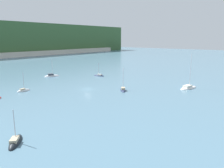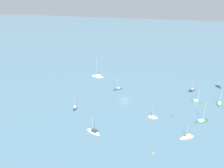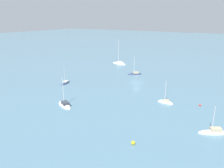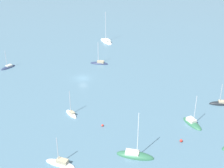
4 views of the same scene
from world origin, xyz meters
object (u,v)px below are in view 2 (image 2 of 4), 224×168
sailboat_2 (153,117)px  mooring_buoy_2 (205,109)px  sailboat_5 (219,104)px  sailboat_8 (187,137)px  sailboat_10 (197,102)px  mooring_buoy_0 (173,116)px  sailboat_0 (98,76)px  sailboat_6 (218,87)px  sailboat_1 (192,91)px  sailboat_4 (75,108)px  sailboat_7 (94,132)px  mooring_buoy_1 (153,154)px  sailboat_9 (202,122)px  sailboat_3 (118,89)px

sailboat_2 → mooring_buoy_2: (-24.52, -12.92, 0.23)m
sailboat_5 → sailboat_8: bearing=164.3°
sailboat_10 → mooring_buoy_0: bearing=-113.2°
sailboat_10 → sailboat_0: bearing=173.4°
sailboat_2 → sailboat_5: size_ratio=0.81×
sailboat_2 → sailboat_6: (-36.05, -42.90, 0.01)m
sailboat_8 → sailboat_10: (-6.88, -31.95, 0.00)m
sailboat_0 → sailboat_2: 57.49m
sailboat_1 → sailboat_4: 68.38m
sailboat_7 → mooring_buoy_1: sailboat_7 is taller
sailboat_0 → mooring_buoy_0: sailboat_0 is taller
sailboat_9 → sailboat_10: (0.38, -18.72, 0.05)m
sailboat_5 → sailboat_6: sailboat_5 is taller
sailboat_3 → sailboat_6: sailboat_3 is taller
sailboat_4 → mooring_buoy_2: (-63.16, -14.00, 0.23)m
sailboat_2 → sailboat_6: 56.03m
sailboat_8 → sailboat_10: 32.68m
sailboat_0 → sailboat_5: sailboat_0 is taller
sailboat_6 → sailboat_2: bearing=109.2°
sailboat_2 → sailboat_6: sailboat_2 is taller
mooring_buoy_1 → sailboat_3: bearing=-63.9°
sailboat_2 → sailboat_8: bearing=143.3°
sailboat_7 → mooring_buoy_2: size_ratio=13.75×
sailboat_5 → sailboat_7: size_ratio=1.02×
sailboat_8 → mooring_buoy_0: size_ratio=13.12×
sailboat_5 → sailboat_4: bearing=120.6°
sailboat_5 → sailboat_8: sailboat_5 is taller
sailboat_5 → sailboat_8: 37.19m
sailboat_3 → mooring_buoy_2: sailboat_3 is taller
sailboat_0 → sailboat_10: (-61.35, 20.87, -0.01)m
sailboat_4 → mooring_buoy_2: size_ratio=10.45×
sailboat_10 → sailboat_5: bearing=15.0°
sailboat_3 → mooring_buoy_1: 55.41m
sailboat_1 → sailboat_5: (-12.50, 12.80, 0.04)m
sailboat_7 → sailboat_8: (-38.13, -5.79, 0.01)m
mooring_buoy_1 → sailboat_10: bearing=-113.5°
sailboat_1 → sailboat_9: 32.13m
mooring_buoy_2 → sailboat_6: bearing=-111.0°
sailboat_0 → sailboat_9: 73.34m
sailboat_8 → sailboat_10: bearing=-132.9°
sailboat_6 → mooring_buoy_0: size_ratio=10.83×
sailboat_1 → sailboat_8: (5.56, 45.31, 0.05)m
sailboat_2 → sailboat_4: sailboat_2 is taller
sailboat_0 → mooring_buoy_2: size_ratio=20.08×
sailboat_2 → sailboat_9: sailboat_9 is taller
mooring_buoy_2 → sailboat_3: bearing=-14.6°
mooring_buoy_2 → sailboat_9: bearing=76.4°
sailboat_7 → sailboat_2: bearing=-119.8°
sailboat_9 → sailboat_10: bearing=52.8°
sailboat_9 → mooring_buoy_2: size_ratio=17.46×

